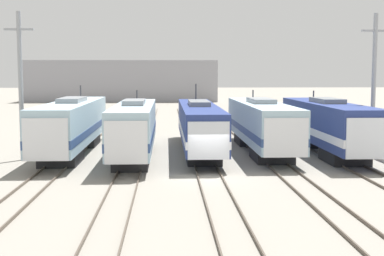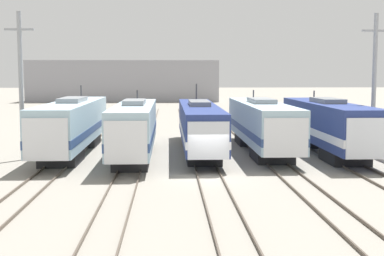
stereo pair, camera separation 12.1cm
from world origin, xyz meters
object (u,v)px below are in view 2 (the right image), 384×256
Objects in this scene: locomotive_center at (200,126)px; locomotive_far_right at (329,126)px; locomotive_far_left at (72,125)px; locomotive_center_left at (134,129)px; catenary_tower_right at (374,84)px; catenary_tower_left at (21,84)px; locomotive_center_right at (262,125)px.

locomotive_center reaches higher than locomotive_far_right.
locomotive_far_right is (19.65, -0.89, -0.03)m from locomotive_far_left.
catenary_tower_right is (17.51, -0.02, 3.25)m from locomotive_center_left.
locomotive_far_left is 9.84m from locomotive_center.
locomotive_center is (9.83, 0.53, -0.14)m from locomotive_far_left.
locomotive_center is at bearing 13.47° from catenary_tower_left.
locomotive_far_left is at bearing -176.91° from locomotive_center.
locomotive_center is 1.09× the size of locomotive_center_right.
locomotive_center is 9.93m from locomotive_far_right.
locomotive_center_right is (9.83, 2.81, -0.03)m from locomotive_center_left.
locomotive_far_right is (9.83, -1.42, 0.12)m from locomotive_center.
locomotive_center is at bearing 171.76° from locomotive_far_right.
locomotive_far_right is 1.66× the size of catenary_tower_right.
locomotive_center_left is at bearing -148.05° from locomotive_center.
catenary_tower_right is at bearing -20.26° from locomotive_center_right.
locomotive_far_left is at bearing 177.40° from locomotive_far_right.
locomotive_center_left is 0.95× the size of locomotive_far_right.
catenary_tower_left is at bearing -175.81° from locomotive_far_right.
locomotive_center_left reaches higher than locomotive_center_right.
locomotive_far_right is (14.74, 1.64, 0.01)m from locomotive_center_left.
locomotive_far_left is at bearing 173.49° from catenary_tower_right.
locomotive_center_left is at bearing -27.29° from locomotive_far_left.
locomotive_far_right is at bearing 148.99° from catenary_tower_right.
catenary_tower_right is (2.77, -1.66, 3.24)m from locomotive_far_right.
locomotive_center_left is at bearing -173.64° from locomotive_far_right.
locomotive_far_left is 5.53m from locomotive_center_left.
locomotive_center is 13.68m from catenary_tower_left.
locomotive_center_right is 8.82m from catenary_tower_right.
catenary_tower_right reaches higher than locomotive_far_right.
locomotive_far_left reaches higher than locomotive_center_right.
locomotive_center_right is 5.05m from locomotive_far_right.
catenary_tower_left is (-12.89, -3.09, 3.36)m from locomotive_center.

